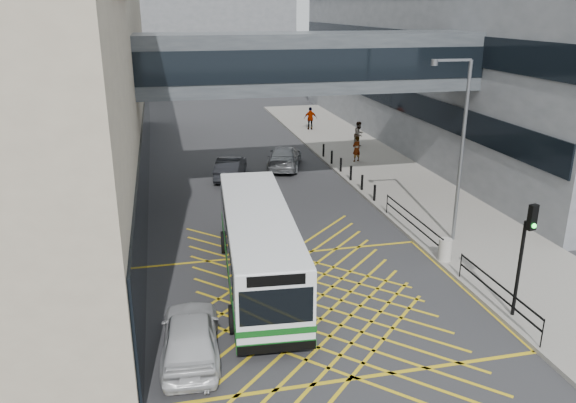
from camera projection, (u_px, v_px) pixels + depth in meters
ground at (312, 304)px, 20.44m from camera, size 120.00×120.00×0.00m
building_right at (527, 11)px, 44.34m from camera, size 24.09×44.00×20.00m
building_far at (177, 18)px, 72.39m from camera, size 28.00×16.00×18.00m
skybridge at (310, 62)px, 29.68m from camera, size 20.00×4.10×3.00m
pavement at (386, 174)px, 36.13m from camera, size 6.00×54.00×0.16m
box_junction at (312, 304)px, 20.44m from camera, size 12.00×9.00×0.01m
bus at (258, 243)px, 21.64m from camera, size 3.24×10.82×2.99m
car_white at (190, 335)px, 17.10m from camera, size 2.26×4.85×1.50m
car_dark at (231, 167)px, 35.37m from camera, size 2.94×4.82×1.41m
car_silver at (285, 156)px, 37.66m from camera, size 3.50×5.39×1.55m
traffic_light at (525, 245)px, 18.45m from camera, size 0.32×0.49×4.10m
street_lamp at (459, 141)px, 24.21m from camera, size 1.83×0.32×8.07m
litter_bin at (445, 249)px, 23.48m from camera, size 0.54×0.54×0.94m
kerb_railings at (445, 247)px, 23.08m from camera, size 0.05×12.54×1.00m
bollards at (346, 169)px, 35.38m from camera, size 0.14×10.14×0.90m
pedestrian_a at (356, 149)px, 38.58m from camera, size 0.82×0.70×1.74m
pedestrian_b at (359, 134)px, 42.67m from camera, size 1.08×0.98×1.92m
pedestrian_c at (310, 118)px, 48.73m from camera, size 1.21×0.69×1.95m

